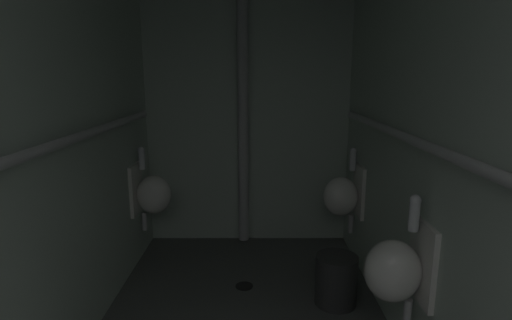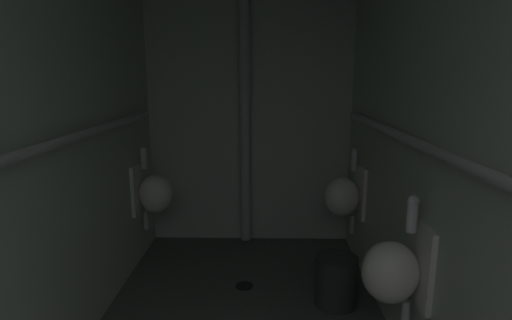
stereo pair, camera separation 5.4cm
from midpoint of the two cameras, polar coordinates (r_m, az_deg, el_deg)
wall_left at (r=2.30m, az=-29.16°, el=0.27°), size 0.06×3.90×2.48m
wall_right at (r=2.20m, az=24.20°, el=0.28°), size 0.06×3.90×2.48m
wall_back at (r=3.91m, az=-1.61°, el=6.06°), size 2.08×0.06×2.48m
urinal_left_mid at (r=3.63m, az=-15.11°, el=-4.59°), size 0.32×0.30×0.76m
urinal_right_mid at (r=2.32m, az=18.78°, el=-14.49°), size 0.32×0.30×0.76m
urinal_right_far at (r=3.53m, az=11.89°, el=-4.91°), size 0.32×0.30×0.76m
supply_pipe_left at (r=2.28m, az=-26.81°, el=2.13°), size 0.06×3.15×0.06m
supply_pipe_right at (r=2.14m, az=22.30°, el=1.94°), size 0.06×3.16×0.06m
standpipe_back_wall at (r=3.80m, az=-2.27°, el=5.89°), size 0.10×0.10×2.43m
floor_drain at (r=3.33m, az=-2.19°, el=-17.51°), size 0.14×0.14×0.01m
waste_bin at (r=3.09m, az=10.84°, el=-16.45°), size 0.31×0.31×0.37m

